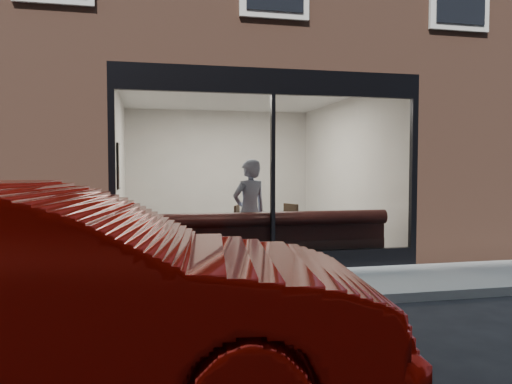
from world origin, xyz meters
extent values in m
plane|color=black|center=(0.00, 0.00, 0.00)|extent=(120.00, 120.00, 0.00)
cube|color=gray|center=(0.00, 1.00, 0.01)|extent=(40.00, 2.00, 0.01)
cube|color=gray|center=(0.00, -0.05, 0.06)|extent=(40.00, 0.10, 0.12)
cube|color=brown|center=(-3.75, 8.00, 1.60)|extent=(2.50, 12.00, 3.20)
cube|color=brown|center=(3.75, 8.00, 1.60)|extent=(2.50, 12.00, 3.20)
cube|color=brown|center=(0.00, 11.00, 1.60)|extent=(5.00, 6.00, 3.20)
plane|color=#2D2D30|center=(0.00, 5.00, 0.02)|extent=(6.00, 6.00, 0.00)
plane|color=white|center=(0.00, 5.00, 3.19)|extent=(6.00, 6.00, 0.00)
plane|color=silver|center=(0.00, 7.99, 1.60)|extent=(5.00, 0.00, 5.00)
plane|color=silver|center=(-2.49, 5.00, 1.60)|extent=(0.00, 6.00, 6.00)
plane|color=silver|center=(2.49, 5.00, 1.60)|extent=(0.00, 6.00, 6.00)
cube|color=black|center=(0.00, 2.05, 0.15)|extent=(5.00, 0.10, 0.30)
cube|color=black|center=(0.00, 2.05, 3.00)|extent=(5.00, 0.10, 0.40)
cube|color=black|center=(0.00, 2.05, 1.55)|extent=(0.06, 0.10, 2.50)
plane|color=white|center=(0.00, 2.02, 1.55)|extent=(4.80, 0.00, 4.80)
cube|color=black|center=(0.00, 2.45, 0.23)|extent=(4.00, 0.55, 0.45)
imported|color=#909EBD|center=(-0.23, 2.75, 0.90)|extent=(0.77, 0.65, 1.79)
cube|color=black|center=(-1.77, 3.48, 0.74)|extent=(0.81, 0.81, 0.04)
cube|color=black|center=(1.40, 3.00, 0.74)|extent=(0.71, 0.71, 0.04)
cube|color=black|center=(-0.48, 3.63, 0.24)|extent=(0.55, 0.55, 0.04)
cube|color=black|center=(0.59, 3.55, 0.24)|extent=(0.53, 0.53, 0.04)
cube|color=white|center=(-2.45, 4.21, 1.68)|extent=(0.02, 0.60, 0.81)
imported|color=#990A03|center=(-2.65, -2.03, 0.78)|extent=(4.90, 2.24, 1.56)
camera|label=1|loc=(-1.96, -5.59, 1.67)|focal=35.00mm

